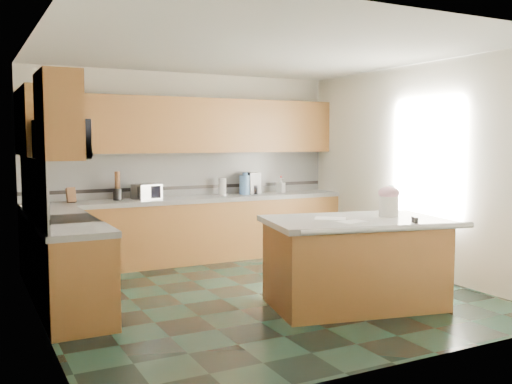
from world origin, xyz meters
TOP-DOWN VIEW (x-y plane):
  - floor at (0.00, 0.00)m, footprint 4.60×4.60m
  - ceiling at (0.00, 0.00)m, footprint 4.60×4.60m
  - wall_back at (0.00, 2.32)m, footprint 4.60×0.04m
  - wall_front at (0.00, -2.32)m, footprint 4.60×0.04m
  - wall_left at (-2.32, 0.00)m, footprint 0.04×4.60m
  - wall_right at (2.32, 0.00)m, footprint 0.04×4.60m
  - back_base_cab at (0.00, 2.00)m, footprint 4.60×0.60m
  - back_countertop at (0.00, 2.00)m, footprint 4.60×0.64m
  - back_upper_cab at (0.00, 2.13)m, footprint 4.60×0.33m
  - back_backsplash at (0.00, 2.29)m, footprint 4.60×0.02m
  - back_accent_band at (0.00, 2.28)m, footprint 4.60×0.01m
  - left_base_cab_rear at (-2.00, 1.29)m, footprint 0.60×0.82m
  - left_counter_rear at (-2.00, 1.29)m, footprint 0.64×0.82m
  - left_base_cab_front at (-2.00, -0.24)m, footprint 0.60×0.72m
  - left_counter_front at (-2.00, -0.24)m, footprint 0.64×0.72m
  - left_backsplash at (-2.29, 0.55)m, footprint 0.02×2.30m
  - left_accent_band at (-2.28, 0.55)m, footprint 0.01×2.30m
  - left_upper_cab_rear at (-2.13, 1.42)m, footprint 0.33×1.09m
  - left_upper_cab_front at (-2.13, -0.24)m, footprint 0.33×0.72m
  - range_body at (-2.00, 0.50)m, footprint 0.60×0.76m
  - range_oven_door at (-1.71, 0.50)m, footprint 0.02×0.68m
  - range_cooktop at (-2.00, 0.50)m, footprint 0.62×0.78m
  - range_handle at (-1.68, 0.50)m, footprint 0.02×0.66m
  - range_backguard at (-2.26, 0.50)m, footprint 0.06×0.76m
  - microwave at (-2.00, 0.50)m, footprint 0.50×0.73m
  - island_base at (0.68, -0.87)m, footprint 1.88×1.31m
  - island_top at (0.68, -0.87)m, footprint 2.00×1.43m
  - island_bullnose at (0.68, -1.41)m, footprint 1.79×0.43m
  - treat_jar at (1.09, -0.90)m, footprint 0.24×0.24m
  - treat_jar_lid at (1.09, -0.90)m, footprint 0.23×0.23m
  - treat_jar_knob at (1.09, -0.90)m, footprint 0.07×0.03m
  - treat_jar_knob_end_l at (1.05, -0.90)m, footprint 0.04×0.04m
  - treat_jar_knob_end_r at (1.13, -0.90)m, footprint 0.04×0.04m
  - soap_bottle_island at (1.17, -0.84)m, footprint 0.15×0.15m
  - paper_sheet_a at (0.51, -1.04)m, footprint 0.30×0.24m
  - paper_sheet_b at (0.45, -0.74)m, footprint 0.39×0.38m
  - clamp_body at (1.00, -1.39)m, footprint 0.08×0.11m
  - clamp_handle at (1.00, -1.45)m, footprint 0.02×0.08m
  - knife_block at (-1.67, 2.05)m, footprint 0.12×0.15m
  - utensil_crock at (-1.06, 2.08)m, footprint 0.13×0.13m
  - utensil_bundle at (-1.06, 2.08)m, footprint 0.07×0.07m
  - toaster_oven at (-0.67, 2.05)m, footprint 0.42×0.35m
  - toaster_oven_door at (-0.67, 1.94)m, footprint 0.32×0.01m
  - paper_towel at (0.50, 2.10)m, footprint 0.11×0.11m
  - paper_towel_base at (0.50, 2.10)m, footprint 0.17×0.17m
  - water_jug at (0.85, 2.06)m, footprint 0.18×0.18m
  - water_jug_neck at (0.85, 2.06)m, footprint 0.08×0.08m
  - coffee_maker at (0.98, 2.08)m, footprint 0.21×0.22m
  - coffee_carafe at (0.98, 2.03)m, footprint 0.13×0.13m
  - soap_bottle_back at (1.46, 2.05)m, footprint 0.14×0.14m
  - soap_back_cap at (1.46, 2.05)m, footprint 0.02×0.02m
  - window_light_proxy at (2.29, -0.20)m, footprint 0.02×1.40m

SIDE VIEW (x-z plane):
  - floor at x=0.00m, z-range 0.00..0.00m
  - range_oven_door at x=-1.71m, z-range 0.12..0.68m
  - back_base_cab at x=0.00m, z-range 0.00..0.86m
  - left_base_cab_rear at x=-2.00m, z-range 0.00..0.86m
  - left_base_cab_front at x=-2.00m, z-range 0.00..0.86m
  - island_base at x=0.68m, z-range 0.00..0.86m
  - range_body at x=-2.00m, z-range 0.00..0.88m
  - range_handle at x=-1.68m, z-range 0.77..0.79m
  - back_countertop at x=0.00m, z-range 0.86..0.92m
  - left_counter_rear at x=-2.00m, z-range 0.86..0.92m
  - left_counter_front at x=-2.00m, z-range 0.86..0.92m
  - island_top at x=0.68m, z-range 0.86..0.92m
  - island_bullnose at x=0.68m, z-range 0.86..0.92m
  - range_cooktop at x=-2.00m, z-range 0.88..0.92m
  - clamp_handle at x=1.00m, z-range 0.90..0.92m
  - paper_sheet_a at x=0.51m, z-range 0.92..0.92m
  - paper_sheet_b at x=0.45m, z-range 0.92..0.92m
  - paper_towel_base at x=0.50m, z-range 0.92..0.93m
  - clamp_body at x=1.00m, z-range 0.88..0.98m
  - coffee_carafe at x=0.98m, z-range 0.92..1.05m
  - utensil_crock at x=-1.06m, z-range 0.92..1.08m
  - knife_block at x=-1.67m, z-range 0.91..1.12m
  - range_backguard at x=-2.26m, z-range 0.93..1.11m
  - toaster_oven at x=-0.67m, z-range 0.92..1.13m
  - toaster_oven_door at x=-0.67m, z-range 0.94..1.11m
  - treat_jar at x=1.09m, z-range 0.92..1.14m
  - soap_bottle_back at x=1.46m, z-range 0.92..1.15m
  - back_accent_band at x=0.00m, z-range 1.02..1.06m
  - left_accent_band at x=-2.28m, z-range 1.02..1.06m
  - paper_towel at x=0.50m, z-range 0.92..1.17m
  - water_jug at x=0.85m, z-range 0.92..1.21m
  - coffee_maker at x=0.98m, z-range 0.92..1.25m
  - soap_bottle_island at x=1.17m, z-range 0.92..1.25m
  - soap_back_cap at x=1.46m, z-range 1.15..1.18m
  - treat_jar_lid at x=1.09m, z-range 1.10..1.24m
  - utensil_bundle at x=-1.06m, z-range 1.08..1.31m
  - treat_jar_knob at x=1.09m, z-range 1.21..1.23m
  - treat_jar_knob_end_l at x=1.05m, z-range 1.20..1.24m
  - treat_jar_knob_end_r at x=1.13m, z-range 1.20..1.24m
  - water_jug_neck at x=0.85m, z-range 1.21..1.25m
  - back_backsplash at x=0.00m, z-range 0.92..1.55m
  - left_backsplash at x=-2.29m, z-range 0.92..1.55m
  - wall_back at x=0.00m, z-range 0.00..2.70m
  - wall_front at x=0.00m, z-range 0.00..2.70m
  - wall_left at x=-2.32m, z-range 0.00..2.70m
  - wall_right at x=2.32m, z-range 0.00..2.70m
  - window_light_proxy at x=2.29m, z-range 0.95..2.05m
  - microwave at x=-2.00m, z-range 1.53..1.94m
  - back_upper_cab at x=0.00m, z-range 1.55..2.33m
  - left_upper_cab_rear at x=-2.13m, z-range 1.55..2.33m
  - left_upper_cab_front at x=-2.13m, z-range 1.55..2.33m
  - ceiling at x=0.00m, z-range 2.70..2.70m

